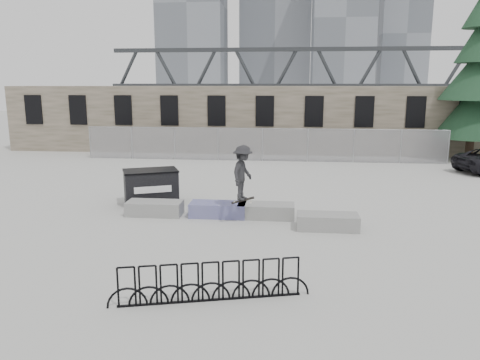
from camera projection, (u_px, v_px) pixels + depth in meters
name	position (u px, v px, depth m)	size (l,w,h in m)	color
ground	(242.00, 218.00, 16.68)	(120.00, 120.00, 0.00)	#AAAAA5
stone_wall	(266.00, 120.00, 32.03)	(36.00, 2.58, 4.50)	#645A4A
chainlink_fence	(262.00, 144.00, 28.64)	(22.06, 0.06, 2.02)	gray
planter_far_left	(155.00, 208.00, 17.00)	(2.00, 0.90, 0.50)	gray
planter_center_left	(218.00, 209.00, 16.82)	(2.00, 0.90, 0.50)	#2F308F
planter_center_right	(266.00, 210.00, 16.65)	(2.00, 0.90, 0.50)	gray
planter_offset	(328.00, 221.00, 15.35)	(2.00, 0.90, 0.50)	gray
dumpster	(151.00, 187.00, 18.50)	(2.41, 1.99, 1.37)	black
bike_rack	(211.00, 282.00, 10.24)	(4.35, 1.20, 0.90)	black
spruce_tree	(476.00, 81.00, 28.29)	(4.50, 4.50, 11.50)	#38281E
skyline_towers	(280.00, 9.00, 103.88)	(58.00, 28.00, 48.00)	slate
truss_bridge	(347.00, 87.00, 68.37)	(70.00, 3.00, 9.80)	#2D3033
skateboarder	(243.00, 173.00, 15.70)	(1.01, 1.35, 2.00)	#242326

